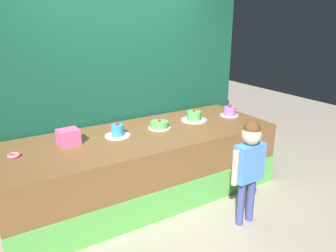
{
  "coord_description": "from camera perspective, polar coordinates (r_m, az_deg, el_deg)",
  "views": [
    {
      "loc": [
        -1.59,
        -2.59,
        2.09
      ],
      "look_at": [
        0.21,
        0.35,
        0.92
      ],
      "focal_mm": 34.48,
      "sensor_mm": 36.0,
      "label": 1
    }
  ],
  "objects": [
    {
      "name": "cake_far_right",
      "position": [
        4.53,
        10.83,
        2.51
      ],
      "size": [
        0.26,
        0.26,
        0.16
      ],
      "color": "silver",
      "rests_on": "stage_platform"
    },
    {
      "name": "pink_box",
      "position": [
        3.59,
        -17.21,
        -1.87
      ],
      "size": [
        0.23,
        0.19,
        0.17
      ],
      "primitive_type": "cube",
      "rotation": [
        0.0,
        0.0,
        0.07
      ],
      "color": "#E05C98",
      "rests_on": "stage_platform"
    },
    {
      "name": "cake_far_left",
      "position": [
        3.73,
        -8.93,
        -0.94
      ],
      "size": [
        0.29,
        0.29,
        0.17
      ],
      "color": "silver",
      "rests_on": "stage_platform"
    },
    {
      "name": "donut",
      "position": [
        3.5,
        -25.6,
        -4.68
      ],
      "size": [
        0.12,
        0.12,
        0.03
      ],
      "primitive_type": "torus",
      "color": "pink",
      "rests_on": "stage_platform"
    },
    {
      "name": "child_figure",
      "position": [
        3.34,
        14.2,
        -5.72
      ],
      "size": [
        0.44,
        0.2,
        1.14
      ],
      "color": "#3F4C8C",
      "rests_on": "ground_plane"
    },
    {
      "name": "ground_plane",
      "position": [
        3.69,
        0.1,
        -15.72
      ],
      "size": [
        12.0,
        12.0,
        0.0
      ],
      "primitive_type": "plane",
      "color": "#ADA38E"
    },
    {
      "name": "stage_platform",
      "position": [
        3.93,
        -4.37,
        -6.85
      ],
      "size": [
        3.22,
        1.19,
        0.79
      ],
      "color": "brown",
      "rests_on": "ground_plane"
    },
    {
      "name": "curtain_backdrop",
      "position": [
        4.23,
        -9.05,
        9.03
      ],
      "size": [
        3.76,
        0.08,
        2.78
      ],
      "primitive_type": "cube",
      "color": "#144C38",
      "rests_on": "ground_plane"
    },
    {
      "name": "cake_center_right",
      "position": [
        4.26,
        4.61,
        1.68
      ],
      "size": [
        0.35,
        0.35,
        0.16
      ],
      "color": "silver",
      "rests_on": "stage_platform"
    },
    {
      "name": "cake_center_left",
      "position": [
        3.95,
        -1.54,
        0.18
      ],
      "size": [
        0.28,
        0.28,
        0.12
      ],
      "color": "silver",
      "rests_on": "stage_platform"
    }
  ]
}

